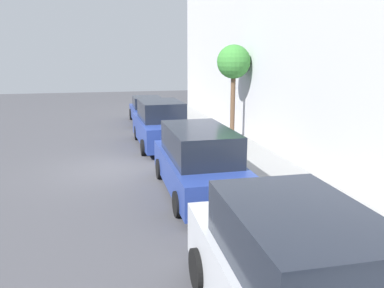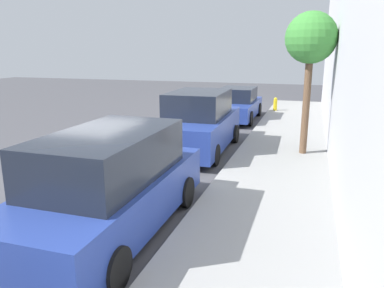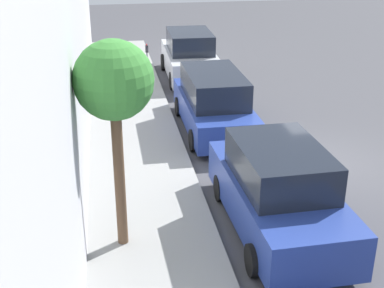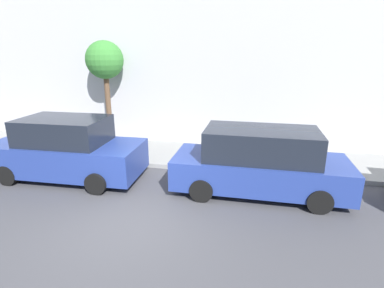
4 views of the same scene
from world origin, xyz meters
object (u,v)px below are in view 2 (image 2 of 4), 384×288
(parked_minivan_second, at_px, (110,185))
(street_tree, at_px, (311,40))
(parked_suv_third, at_px, (198,123))
(fire_hydrant, at_px, (275,104))
(parked_sedan_fourth, at_px, (237,105))

(parked_minivan_second, distance_m, street_tree, 7.47)
(parked_suv_third, distance_m, fire_hydrant, 8.79)
(parked_suv_third, relative_size, parked_sedan_fourth, 1.08)
(street_tree, distance_m, fire_hydrant, 9.12)
(street_tree, bearing_deg, fire_hydrant, 101.24)
(parked_sedan_fourth, height_order, street_tree, street_tree)
(parked_minivan_second, xyz_separation_m, fire_hydrant, (1.51, 14.66, -0.43))
(parked_suv_third, height_order, fire_hydrant, parked_suv_third)
(fire_hydrant, bearing_deg, parked_sedan_fourth, -121.56)
(parked_minivan_second, relative_size, parked_suv_third, 1.01)
(street_tree, bearing_deg, parked_sedan_fourth, 118.91)
(parked_sedan_fourth, relative_size, street_tree, 1.06)
(parked_sedan_fourth, bearing_deg, parked_suv_third, -91.07)
(parked_minivan_second, height_order, parked_suv_third, parked_suv_third)
(street_tree, relative_size, fire_hydrant, 6.13)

